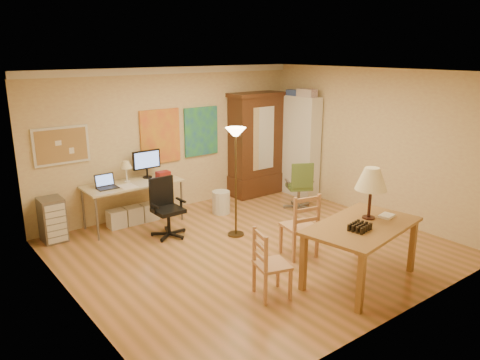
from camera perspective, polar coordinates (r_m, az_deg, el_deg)
floor at (r=7.40m, az=1.75°, el=-8.37°), size 5.50×5.50×0.00m
crown_molding at (r=8.80m, az=-8.55°, el=13.09°), size 5.50×0.08×0.12m
corkboard at (r=8.15m, az=-20.94°, el=3.94°), size 0.90×0.04×0.62m
art_panel_left at (r=8.82m, az=-9.69°, el=5.26°), size 0.80×0.04×1.00m
art_panel_right at (r=9.27m, az=-4.76°, el=5.93°), size 0.75×0.04×0.95m
dining_table at (r=6.38m, az=15.06°, el=-3.70°), size 1.75×1.22×1.51m
ladder_chair_back at (r=7.03m, az=7.37°, el=-5.71°), size 0.54×0.53×1.00m
ladder_chair_left at (r=5.92m, az=3.68°, el=-10.37°), size 0.49×0.51×0.89m
torchiere_lamp at (r=7.47m, az=-0.53°, el=3.68°), size 0.33×0.33×1.82m
computer_desk at (r=8.47m, az=-12.78°, el=-2.21°), size 1.68×0.73×1.27m
office_chair_black at (r=7.88m, az=-8.81°, el=-4.94°), size 0.60×0.60×0.98m
office_chair_green at (r=9.15m, az=7.22°, el=-2.00°), size 0.59×0.59×0.95m
drawer_cart at (r=8.15m, az=-21.89°, el=-4.51°), size 0.36×0.43×0.72m
armoire at (r=9.88m, az=1.92°, el=3.56°), size 1.17×0.56×2.16m
bookshelf at (r=9.86m, az=7.42°, el=4.01°), size 0.31×0.84×2.09m
wastebin at (r=8.87m, az=-2.33°, el=-2.72°), size 0.34×0.34×0.43m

